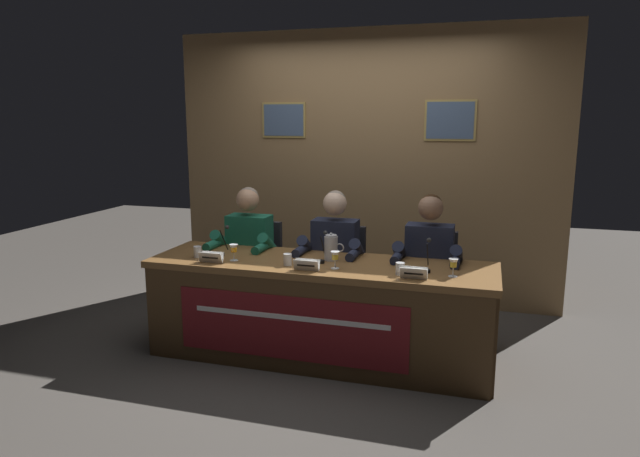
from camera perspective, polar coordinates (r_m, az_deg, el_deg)
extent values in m
plane|color=#4C4742|center=(4.40, 0.00, -12.75)|extent=(12.00, 12.00, 0.00)
cube|color=#937047|center=(5.50, 4.50, 6.12)|extent=(3.75, 0.12, 2.60)
cube|color=tan|center=(5.64, -3.67, 10.89)|extent=(0.45, 0.02, 0.34)
cube|color=slate|center=(5.63, -3.71, 10.89)|extent=(0.41, 0.01, 0.30)
cube|color=tan|center=(5.30, 13.03, 10.61)|extent=(0.46, 0.02, 0.37)
cube|color=slate|center=(5.29, 13.02, 10.61)|extent=(0.42, 0.01, 0.33)
cube|color=brown|center=(4.16, 0.00, -3.72)|extent=(2.55, 0.73, 0.05)
cube|color=#4C341B|center=(3.96, -1.44, -10.13)|extent=(2.49, 0.04, 0.69)
cube|color=#4C341B|center=(4.75, -14.44, -6.83)|extent=(0.08, 0.65, 0.69)
cube|color=#4C341B|center=(4.11, 16.85, -9.80)|extent=(0.08, 0.65, 0.69)
cube|color=maroon|center=(3.97, -3.12, -10.06)|extent=(1.67, 0.01, 0.46)
cube|color=white|center=(3.94, -3.16, -8.99)|extent=(1.42, 0.00, 0.04)
cylinder|color=black|center=(5.03, -6.79, -9.49)|extent=(0.44, 0.44, 0.02)
cylinder|color=black|center=(4.97, -6.85, -7.24)|extent=(0.05, 0.05, 0.39)
cube|color=#232328|center=(4.90, -6.90, -4.89)|extent=(0.44, 0.44, 0.03)
cube|color=#232328|center=(5.02, -6.06, -1.71)|extent=(0.40, 0.05, 0.44)
cylinder|color=black|center=(4.70, -9.68, -8.34)|extent=(0.10, 0.10, 0.45)
cylinder|color=black|center=(4.62, -7.43, -8.62)|extent=(0.10, 0.10, 0.45)
cylinder|color=black|center=(4.75, -8.99, -4.66)|extent=(0.13, 0.34, 0.13)
cylinder|color=black|center=(4.67, -6.77, -4.87)|extent=(0.13, 0.34, 0.13)
cube|color=#196047|center=(4.80, -7.13, -1.48)|extent=(0.36, 0.20, 0.48)
sphere|color=tan|center=(4.71, -7.34, 2.92)|extent=(0.19, 0.19, 0.19)
sphere|color=gray|center=(4.73, -7.27, 3.12)|extent=(0.17, 0.17, 0.17)
cylinder|color=#196047|center=(4.80, -9.91, -1.33)|extent=(0.09, 0.30, 0.25)
cylinder|color=#196047|center=(4.63, -5.24, -1.67)|extent=(0.09, 0.30, 0.25)
cylinder|color=#196047|center=(4.65, -10.79, -1.60)|extent=(0.07, 0.24, 0.07)
cylinder|color=#196047|center=(4.48, -6.00, -1.96)|extent=(0.07, 0.24, 0.07)
cube|color=white|center=(4.18, -11.06, -2.92)|extent=(0.18, 0.03, 0.08)
cube|color=white|center=(4.21, -10.84, -2.81)|extent=(0.18, 0.03, 0.08)
cube|color=black|center=(4.18, -11.08, -2.93)|extent=(0.13, 0.01, 0.01)
cylinder|color=white|center=(4.23, -8.69, -3.21)|extent=(0.06, 0.06, 0.00)
cylinder|color=white|center=(4.22, -8.70, -2.82)|extent=(0.01, 0.01, 0.05)
cone|color=white|center=(4.21, -8.72, -2.03)|extent=(0.06, 0.06, 0.06)
cylinder|color=orange|center=(4.21, -8.72, -2.11)|extent=(0.04, 0.04, 0.04)
cylinder|color=silver|center=(4.38, -12.28, -2.31)|extent=(0.06, 0.06, 0.08)
cylinder|color=silver|center=(4.38, -12.27, -2.53)|extent=(0.05, 0.05, 0.05)
cylinder|color=black|center=(4.40, -10.02, -2.60)|extent=(0.06, 0.06, 0.02)
cylinder|color=black|center=(4.43, -9.70, -1.16)|extent=(0.01, 0.13, 0.18)
sphere|color=#2D2D2D|center=(4.47, -9.38, 0.14)|extent=(0.03, 0.03, 0.03)
cylinder|color=black|center=(4.80, 1.60, -10.46)|extent=(0.44, 0.44, 0.02)
cylinder|color=black|center=(4.73, 1.62, -8.11)|extent=(0.05, 0.05, 0.39)
cube|color=#232328|center=(4.66, 1.63, -5.65)|extent=(0.44, 0.44, 0.03)
cube|color=#232328|center=(4.79, 2.26, -2.29)|extent=(0.40, 0.05, 0.44)
cylinder|color=black|center=(4.44, -0.83, -9.38)|extent=(0.10, 0.10, 0.45)
cylinder|color=black|center=(4.39, 1.70, -9.64)|extent=(0.10, 0.10, 0.45)
cylinder|color=black|center=(4.49, -0.26, -5.46)|extent=(0.13, 0.34, 0.13)
cylinder|color=black|center=(4.44, 2.22, -5.67)|extent=(0.13, 0.34, 0.13)
cube|color=#1E2338|center=(4.56, 1.56, -2.08)|extent=(0.36, 0.20, 0.48)
sphere|color=beige|center=(4.47, 1.51, 2.55)|extent=(0.19, 0.19, 0.19)
sphere|color=gray|center=(4.48, 1.57, 2.76)|extent=(0.17, 0.17, 0.17)
cylinder|color=#1E2338|center=(4.52, -1.35, -1.94)|extent=(0.09, 0.30, 0.25)
cylinder|color=#1E2338|center=(4.41, 3.86, -2.29)|extent=(0.09, 0.30, 0.25)
cylinder|color=#1E2338|center=(4.37, -1.99, -2.25)|extent=(0.07, 0.24, 0.07)
cylinder|color=#1E2338|center=(4.25, 3.38, -2.63)|extent=(0.07, 0.24, 0.07)
cube|color=white|center=(3.90, -1.44, -3.76)|extent=(0.18, 0.03, 0.08)
cube|color=white|center=(3.93, -1.29, -3.64)|extent=(0.18, 0.03, 0.08)
cube|color=black|center=(3.89, -1.45, -3.77)|extent=(0.13, 0.01, 0.01)
cylinder|color=white|center=(3.97, 1.53, -4.05)|extent=(0.06, 0.06, 0.00)
cylinder|color=white|center=(3.96, 1.54, -3.64)|extent=(0.01, 0.01, 0.05)
cone|color=white|center=(3.95, 1.54, -2.79)|extent=(0.06, 0.06, 0.06)
cylinder|color=yellow|center=(3.95, 1.54, -2.89)|extent=(0.04, 0.04, 0.04)
cylinder|color=silver|center=(4.05, -3.30, -3.14)|extent=(0.06, 0.06, 0.08)
cylinder|color=silver|center=(4.06, -3.30, -3.38)|extent=(0.05, 0.05, 0.05)
cylinder|color=black|center=(4.11, 0.05, -3.37)|extent=(0.06, 0.06, 0.02)
cylinder|color=black|center=(4.15, 0.30, -1.83)|extent=(0.01, 0.13, 0.18)
sphere|color=#2D2D2D|center=(4.19, 0.54, -0.44)|extent=(0.03, 0.03, 0.03)
cylinder|color=black|center=(4.68, 10.69, -11.25)|extent=(0.44, 0.44, 0.02)
cylinder|color=black|center=(4.61, 10.78, -8.85)|extent=(0.05, 0.05, 0.39)
cube|color=#232328|center=(4.54, 10.88, -6.33)|extent=(0.44, 0.44, 0.03)
cube|color=#232328|center=(4.67, 11.23, -2.86)|extent=(0.40, 0.05, 0.44)
cylinder|color=black|center=(4.29, 8.94, -10.28)|extent=(0.10, 0.10, 0.45)
cylinder|color=black|center=(4.27, 11.64, -10.47)|extent=(0.10, 0.10, 0.45)
cylinder|color=black|center=(4.34, 9.32, -6.20)|extent=(0.13, 0.34, 0.13)
cylinder|color=black|center=(4.32, 11.96, -6.37)|extent=(0.13, 0.34, 0.13)
cube|color=#1E2338|center=(4.43, 10.98, -2.68)|extent=(0.36, 0.20, 0.48)
sphere|color=#8E664C|center=(4.34, 11.14, 2.07)|extent=(0.19, 0.19, 0.19)
sphere|color=#331E0F|center=(4.35, 11.17, 2.30)|extent=(0.17, 0.17, 0.17)
cylinder|color=#1E2338|center=(4.35, 8.11, -2.56)|extent=(0.09, 0.30, 0.25)
cylinder|color=#1E2338|center=(4.31, 13.64, -2.89)|extent=(0.09, 0.30, 0.25)
cylinder|color=#1E2338|center=(4.19, 7.78, -2.91)|extent=(0.07, 0.24, 0.07)
cylinder|color=#1E2338|center=(4.16, 13.52, -3.26)|extent=(0.07, 0.24, 0.07)
cube|color=white|center=(3.74, 9.44, -4.54)|extent=(0.18, 0.03, 0.08)
cube|color=white|center=(3.78, 9.51, -4.40)|extent=(0.18, 0.03, 0.08)
cube|color=black|center=(3.74, 9.44, -4.55)|extent=(0.12, 0.01, 0.01)
cylinder|color=white|center=(3.87, 13.29, -4.74)|extent=(0.06, 0.06, 0.00)
cylinder|color=white|center=(3.87, 13.31, -4.32)|extent=(0.01, 0.01, 0.05)
cone|color=white|center=(3.85, 13.35, -3.46)|extent=(0.06, 0.06, 0.06)
cylinder|color=yellow|center=(3.85, 13.34, -3.55)|extent=(0.04, 0.04, 0.04)
cylinder|color=silver|center=(3.84, 8.10, -4.05)|extent=(0.06, 0.06, 0.08)
cylinder|color=silver|center=(3.85, 8.09, -4.30)|extent=(0.05, 0.05, 0.05)
cylinder|color=black|center=(3.94, 10.68, -4.24)|extent=(0.06, 0.06, 0.02)
cylinder|color=black|center=(3.97, 10.83, -2.61)|extent=(0.01, 0.13, 0.18)
sphere|color=#2D2D2D|center=(4.02, 10.97, -1.16)|extent=(0.03, 0.03, 0.03)
cylinder|color=silver|center=(4.18, 1.11, -2.02)|extent=(0.10, 0.10, 0.18)
cylinder|color=silver|center=(4.16, 1.12, -0.73)|extent=(0.09, 0.09, 0.01)
sphere|color=silver|center=(4.16, 1.12, -0.54)|extent=(0.02, 0.02, 0.02)
torus|color=silver|center=(4.16, 2.02, -1.96)|extent=(0.07, 0.01, 0.07)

